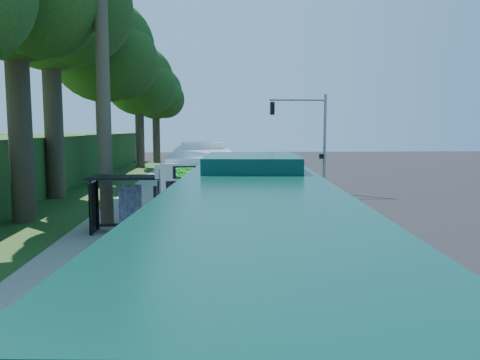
{
  "coord_description": "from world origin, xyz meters",
  "views": [
    {
      "loc": [
        -3.47,
        -23.13,
        4.55
      ],
      "look_at": [
        -1.88,
        1.0,
        1.91
      ],
      "focal_mm": 35.0,
      "sensor_mm": 36.0,
      "label": 1
    }
  ],
  "objects": [
    {
      "name": "ground",
      "position": [
        0.0,
        0.0,
        0.0
      ],
      "size": [
        140.0,
        140.0,
        0.0
      ],
      "primitive_type": "plane",
      "color": "black",
      "rests_on": "ground"
    },
    {
      "name": "sidewalk",
      "position": [
        -7.3,
        0.0,
        0.06
      ],
      "size": [
        4.5,
        70.0,
        0.12
      ],
      "primitive_type": "cube",
      "color": "gray",
      "rests_on": "ground"
    },
    {
      "name": "red_curb",
      "position": [
        -5.0,
        -4.0,
        0.07
      ],
      "size": [
        0.25,
        30.0,
        0.13
      ],
      "primitive_type": "cube",
      "color": "maroon",
      "rests_on": "ground"
    },
    {
      "name": "grass_verge",
      "position": [
        -13.0,
        5.0,
        0.03
      ],
      "size": [
        8.0,
        70.0,
        0.06
      ],
      "primitive_type": "cube",
      "color": "#234719",
      "rests_on": "ground"
    },
    {
      "name": "bus_shelter",
      "position": [
        -7.26,
        -2.86,
        1.81
      ],
      "size": [
        3.2,
        1.51,
        2.55
      ],
      "color": "black",
      "rests_on": "ground"
    },
    {
      "name": "stop_sign_pole",
      "position": [
        -5.4,
        -5.0,
        2.08
      ],
      "size": [
        0.35,
        0.06,
        3.17
      ],
      "color": "gray",
      "rests_on": "ground"
    },
    {
      "name": "traffic_signal_pole",
      "position": [
        3.78,
        10.0,
        4.42
      ],
      "size": [
        4.1,
        0.3,
        7.0
      ],
      "color": "gray",
      "rests_on": "ground"
    },
    {
      "name": "tree_2",
      "position": [
        -11.89,
        15.98,
        10.48
      ],
      "size": [
        8.82,
        8.4,
        15.12
      ],
      "color": "#382B1E",
      "rests_on": "ground"
    },
    {
      "name": "tree_3",
      "position": [
        -13.88,
        23.98,
        11.98
      ],
      "size": [
        10.08,
        9.6,
        17.28
      ],
      "color": "#382B1E",
      "rests_on": "ground"
    },
    {
      "name": "tree_4",
      "position": [
        -11.4,
        31.98,
        9.73
      ],
      "size": [
        8.4,
        8.0,
        14.14
      ],
      "color": "#382B1E",
      "rests_on": "ground"
    },
    {
      "name": "tree_5",
      "position": [
        -10.41,
        39.99,
        8.96
      ],
      "size": [
        7.35,
        7.0,
        12.86
      ],
      "color": "#382B1E",
      "rests_on": "ground"
    },
    {
      "name": "white_bus",
      "position": [
        -3.8,
        -1.86,
        1.91
      ],
      "size": [
        3.18,
        13.19,
        3.91
      ],
      "rotation": [
        0.0,
        0.0,
        0.03
      ],
      "color": "silver",
      "rests_on": "ground"
    },
    {
      "name": "teal_bus",
      "position": [
        -2.71,
        -15.01,
        1.94
      ],
      "size": [
        3.91,
        13.55,
        3.98
      ],
      "rotation": [
        0.0,
        0.0,
        -0.08
      ],
      "color": "#09342D",
      "rests_on": "ground"
    },
    {
      "name": "pickup",
      "position": [
        0.47,
        9.75,
        0.68
      ],
      "size": [
        3.74,
        5.34,
        1.35
      ],
      "primitive_type": "imported",
      "rotation": [
        0.0,
        0.0,
        0.34
      ],
      "color": "silver",
      "rests_on": "ground"
    }
  ]
}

